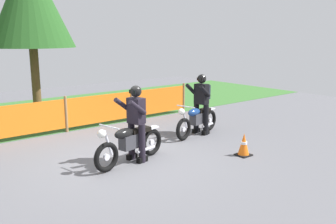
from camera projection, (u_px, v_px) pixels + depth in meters
name	position (u px, v px, depth m)	size (l,w,h in m)	color
ground	(121.00, 158.00, 8.31)	(24.00, 24.00, 0.02)	#5B5B60
grass_verge	(32.00, 115.00, 12.82)	(24.00, 5.98, 0.01)	#386B2D
barrier_fence	(66.00, 114.00, 10.43)	(9.05, 0.08, 1.05)	olive
tree_near_left	(30.00, 0.00, 11.73)	(2.77, 2.77, 5.42)	brown
motorcycle_lead	(130.00, 143.00, 7.88)	(1.99, 0.66, 0.95)	black
motorcycle_trailing	(197.00, 120.00, 10.11)	(1.91, 0.68, 0.92)	black
rider_lead	(136.00, 121.00, 7.93)	(0.64, 0.63, 1.69)	black
rider_trailing	(202.00, 101.00, 10.17)	(0.75, 0.64, 1.69)	black
traffic_cone	(244.00, 145.00, 8.42)	(0.32, 0.32, 0.53)	black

